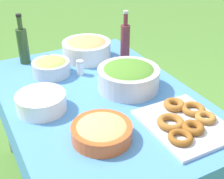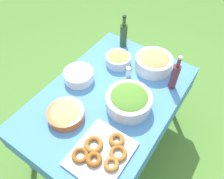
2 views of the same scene
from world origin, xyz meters
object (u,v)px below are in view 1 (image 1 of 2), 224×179
Objects in this scene: pasta_bowl at (102,131)px; fruit_bowl at (51,66)px; bread_bowl at (87,48)px; donut_platter at (184,121)px; salad_bowl at (128,76)px; plate_stack at (41,102)px; olive_oil_bottle at (23,44)px; wine_bottle at (125,40)px.

fruit_bowl reaches higher than pasta_bowl.
fruit_bowl is at bearing -67.28° from bread_bowl.
bread_bowl reaches higher than donut_platter.
salad_bowl is 0.47m from plate_stack.
olive_oil_bottle is (-0.57, 0.06, 0.08)m from plate_stack.
pasta_bowl is at bearing -103.05° from donut_platter.
pasta_bowl is 0.38m from donut_platter.
plate_stack is 0.74m from wine_bottle.
donut_platter is (0.09, 0.37, -0.02)m from pasta_bowl.
salad_bowl is 0.45m from pasta_bowl.
fruit_bowl is at bearing -154.00° from donut_platter.
olive_oil_bottle reaches higher than pasta_bowl.
wine_bottle is (-0.68, 0.50, 0.08)m from pasta_bowl.
donut_platter is at bearing 76.95° from pasta_bowl.
salad_bowl is 0.47m from fruit_bowl.
salad_bowl is at bearing 4.89° from bread_bowl.
wine_bottle reaches higher than bread_bowl.
donut_platter is 1.62× the size of plate_stack.
olive_oil_bottle is (-0.58, -0.41, 0.05)m from salad_bowl.
bread_bowl reaches higher than plate_stack.
olive_oil_bottle reaches higher than fruit_bowl.
olive_oil_bottle is 0.63m from wine_bottle.
bread_bowl is at bearing -175.11° from salad_bowl.
pasta_bowl is 0.84× the size of bread_bowl.
pasta_bowl is at bearing 25.52° from plate_stack.
wine_bottle reaches higher than salad_bowl.
fruit_bowl is (-0.75, -0.37, 0.03)m from donut_platter.
bread_bowl is at bearing 136.20° from plate_stack.
plate_stack is at bearing -91.14° from salad_bowl.
salad_bowl is 0.71m from olive_oil_bottle.
pasta_bowl is 0.66× the size of donut_platter.
fruit_bowl is at bearing -137.74° from salad_bowl.
fruit_bowl is (0.01, -0.50, -0.07)m from wine_bottle.
donut_platter is 1.09m from olive_oil_bottle.
wine_bottle is 0.25m from bread_bowl.
plate_stack reaches higher than donut_platter.
wine_bottle is (0.23, 0.59, -0.00)m from olive_oil_bottle.
donut_platter is 1.25× the size of wine_bottle.
salad_bowl is 0.85× the size of donut_platter.
olive_oil_bottle is at bearing -154.84° from donut_platter.
salad_bowl is at bearing -27.19° from wine_bottle.
plate_stack is 0.37m from fruit_bowl.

